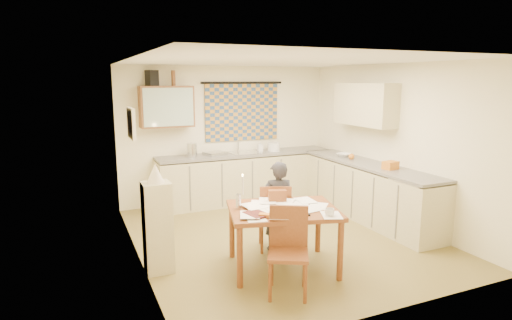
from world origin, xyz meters
name	(u,v)px	position (x,y,z in m)	size (l,w,h in m)	color
floor	(281,238)	(0.00, 0.00, -0.01)	(4.00, 4.50, 0.02)	brown
ceiling	(283,60)	(0.00, 0.00, 2.51)	(4.00, 4.50, 0.02)	white
wall_back	(227,134)	(0.00, 2.26, 1.25)	(4.00, 0.02, 2.50)	#F6EEC7
wall_front	(393,189)	(0.00, -2.26, 1.25)	(4.00, 0.02, 2.50)	#F6EEC7
wall_left	(134,163)	(-2.01, 0.00, 1.25)	(0.02, 4.50, 2.50)	#F6EEC7
wall_right	(394,144)	(2.01, 0.00, 1.25)	(0.02, 4.50, 2.50)	#F6EEC7
window_blind	(242,112)	(0.30, 2.22, 1.65)	(1.45, 0.03, 1.05)	navy
curtain_rod	(242,83)	(0.30, 2.20, 2.20)	(0.04, 0.04, 1.60)	black
wall_cabinet	(167,107)	(-1.15, 2.08, 1.80)	(0.90, 0.34, 0.70)	brown
wall_cabinet_glass	(169,107)	(-1.15, 1.91, 1.80)	(0.84, 0.02, 0.64)	#99B2A5
upper_cabinet_right	(365,104)	(1.83, 0.55, 1.85)	(0.34, 1.30, 0.70)	tan
framed_print	(131,123)	(-1.97, 0.40, 1.70)	(0.04, 0.50, 0.40)	beige
print_canvas	(133,123)	(-1.95, 0.40, 1.70)	(0.01, 0.42, 0.32)	beige
counter_back	(246,178)	(0.26, 1.95, 0.45)	(3.30, 0.62, 0.92)	tan
counter_right	(367,191)	(1.70, 0.22, 0.45)	(0.62, 2.95, 0.92)	tan
stove	(417,209)	(1.70, -0.88, 0.45)	(0.59, 0.59, 0.91)	white
sink	(245,155)	(0.25, 1.95, 0.88)	(0.55, 0.45, 0.10)	silver
tap	(238,144)	(0.18, 2.13, 1.06)	(0.03, 0.03, 0.28)	silver
dish_rack	(215,154)	(-0.34, 1.95, 0.95)	(0.35, 0.30, 0.06)	silver
kettle	(192,150)	(-0.76, 1.95, 1.04)	(0.18, 0.18, 0.24)	silver
mixing_bowl	(274,147)	(0.83, 1.95, 1.00)	(0.24, 0.24, 0.16)	white
soap_bottle	(260,146)	(0.57, 2.00, 1.02)	(0.09, 0.09, 0.19)	white
bowl	(344,155)	(1.70, 0.90, 0.95)	(0.31, 0.31, 0.06)	white
orange_bag	(390,165)	(1.70, -0.29, 0.98)	(0.22, 0.16, 0.12)	orange
fruit_orange	(351,157)	(1.65, 0.62, 0.97)	(0.10, 0.10, 0.10)	orange
speaker	(152,78)	(-1.38, 2.08, 2.28)	(0.16, 0.20, 0.26)	black
bottle_green	(154,78)	(-1.34, 2.08, 2.28)	(0.07, 0.07, 0.26)	#195926
bottle_brown	(173,78)	(-1.01, 2.08, 2.28)	(0.07, 0.07, 0.26)	brown
dining_table	(283,238)	(-0.45, -0.93, 0.38)	(1.46, 1.25, 0.75)	brown
chair_far	(274,229)	(-0.28, -0.36, 0.28)	(0.53, 0.53, 0.91)	brown
chair_near	(288,268)	(-0.69, -1.52, 0.29)	(0.57, 0.57, 0.92)	brown
person	(278,206)	(-0.25, -0.39, 0.60)	(0.50, 0.39, 1.21)	black
shelf_stand	(158,228)	(-1.84, -0.42, 0.54)	(0.32, 0.30, 1.09)	tan
lampshade	(155,173)	(-1.84, -0.42, 1.20)	(0.20, 0.20, 0.22)	beige
letter_rack	(277,196)	(-0.41, -0.69, 0.83)	(0.22, 0.10, 0.16)	brown
mug	(330,212)	(-0.12, -1.41, 0.79)	(0.11, 0.11, 0.09)	white
magazine	(248,216)	(-0.96, -1.08, 0.76)	(0.27, 0.33, 0.03)	maroon
book	(252,212)	(-0.86, -0.92, 0.76)	(0.22, 0.26, 0.02)	orange
orange_box	(265,215)	(-0.79, -1.15, 0.77)	(0.12, 0.08, 0.04)	orange
eyeglasses	(305,215)	(-0.36, -1.27, 0.76)	(0.13, 0.04, 0.02)	black
candle_holder	(238,202)	(-0.95, -0.74, 0.84)	(0.06, 0.06, 0.18)	silver
candle	(243,186)	(-0.91, -0.79, 1.04)	(0.02, 0.02, 0.22)	white
candle_flame	(243,175)	(-0.90, -0.77, 1.16)	(0.02, 0.02, 0.02)	#FFCC66
papers	(280,208)	(-0.50, -0.94, 0.77)	(1.24, 1.12, 0.03)	white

